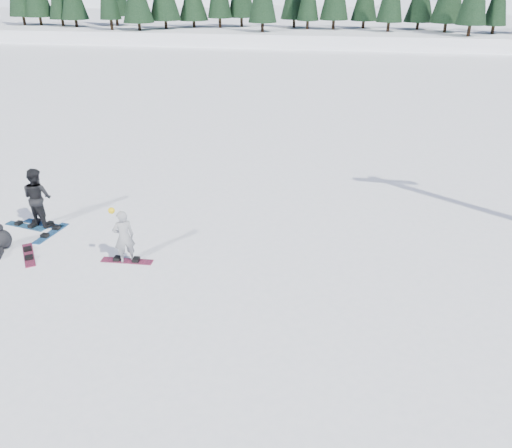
{
  "coord_description": "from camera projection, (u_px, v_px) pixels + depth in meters",
  "views": [
    {
      "loc": [
        5.99,
        -11.68,
        7.34
      ],
      "look_at": [
        3.83,
        0.75,
        1.1
      ],
      "focal_mm": 35.0,
      "sensor_mm": 36.0,
      "label": 1
    }
  ],
  "objects": [
    {
      "name": "snowboarder_man",
      "position": [
        38.0,
        197.0,
        16.1
      ],
      "size": [
        1.13,
        0.99,
        1.95
      ],
      "primitive_type": "imported",
      "rotation": [
        0.0,
        0.0,
        2.83
      ],
      "color": "black",
      "rests_on": "ground"
    },
    {
      "name": "ground",
      "position": [
        122.0,
        259.0,
        14.49
      ],
      "size": [
        420.0,
        420.0,
        0.0
      ],
      "primitive_type": "plane",
      "color": "white",
      "rests_on": "ground"
    },
    {
      "name": "snowboard_loose_c",
      "position": [
        26.0,
        226.0,
        16.37
      ],
      "size": [
        1.53,
        0.56,
        0.03
      ],
      "primitive_type": "cube",
      "rotation": [
        0.0,
        0.0,
        -0.19
      ],
      "color": "#185889",
      "rests_on": "ground"
    },
    {
      "name": "snowboard_woman",
      "position": [
        127.0,
        261.0,
        14.36
      ],
      "size": [
        1.51,
        0.36,
        0.03
      ],
      "primitive_type": "cube",
      "rotation": [
        0.0,
        0.0,
        0.05
      ],
      "color": "maroon",
      "rests_on": "ground"
    },
    {
      "name": "snowboard_loose_b",
      "position": [
        29.0,
        255.0,
        14.67
      ],
      "size": [
        1.11,
        1.38,
        0.03
      ],
      "primitive_type": "cube",
      "rotation": [
        0.0,
        0.0,
        -0.94
      ],
      "color": "maroon",
      "rests_on": "ground"
    },
    {
      "name": "seated_rider",
      "position": [
        1.0,
        240.0,
        14.87
      ],
      "size": [
        0.69,
        1.03,
        0.82
      ],
      "rotation": [
        0.0,
        0.0,
        0.25
      ],
      "color": "black",
      "rests_on": "ground"
    },
    {
      "name": "alpine_backdrop",
      "position": [
        301.0,
        40.0,
        189.52
      ],
      "size": [
        412.5,
        227.0,
        53.2
      ],
      "color": "white",
      "rests_on": "ground"
    },
    {
      "name": "snowboard_loose_a",
      "position": [
        51.0,
        233.0,
        15.92
      ],
      "size": [
        0.47,
        1.52,
        0.03
      ],
      "primitive_type": "cube",
      "rotation": [
        0.0,
        0.0,
        1.44
      ],
      "color": "#1C5B9C",
      "rests_on": "ground"
    },
    {
      "name": "snowboarder_woman",
      "position": [
        124.0,
        236.0,
        14.01
      ],
      "size": [
        0.7,
        0.65,
        1.74
      ],
      "rotation": [
        0.0,
        0.0,
        3.75
      ],
      "color": "#96969B",
      "rests_on": "ground"
    },
    {
      "name": "snowboard_man",
      "position": [
        43.0,
        224.0,
        16.53
      ],
      "size": [
        1.53,
        0.59,
        0.03
      ],
      "primitive_type": "cube",
      "rotation": [
        0.0,
        0.0,
        -0.21
      ],
      "color": "#1A5293",
      "rests_on": "ground"
    }
  ]
}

